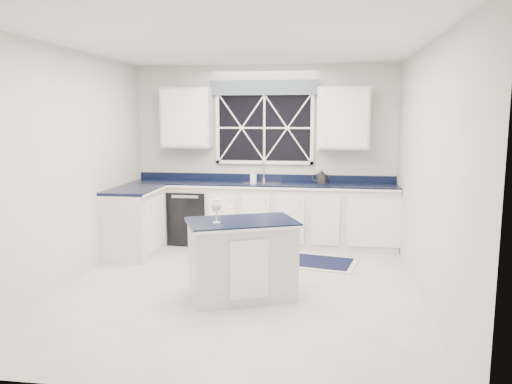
# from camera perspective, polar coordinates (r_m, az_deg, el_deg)

# --- Properties ---
(ground) EXTENTS (4.50, 4.50, 0.00)m
(ground) POSITION_cam_1_polar(r_m,az_deg,el_deg) (5.79, -1.83, -10.79)
(ground) COLOR #B0B0AB
(ground) RESTS_ON ground
(back_wall) EXTENTS (4.00, 0.10, 2.70)m
(back_wall) POSITION_cam_1_polar(r_m,az_deg,el_deg) (7.71, 0.99, 4.37)
(back_wall) COLOR silver
(back_wall) RESTS_ON ground
(base_cabinets) EXTENTS (3.99, 1.60, 0.90)m
(base_cabinets) POSITION_cam_1_polar(r_m,az_deg,el_deg) (7.42, -2.01, -2.82)
(base_cabinets) COLOR silver
(base_cabinets) RESTS_ON ground
(countertop) EXTENTS (3.98, 0.64, 0.04)m
(countertop) POSITION_cam_1_polar(r_m,az_deg,el_deg) (7.46, 0.70, 0.90)
(countertop) COLOR black
(countertop) RESTS_ON base_cabinets
(dishwasher) EXTENTS (0.60, 0.58, 0.82)m
(dishwasher) POSITION_cam_1_polar(r_m,az_deg,el_deg) (7.76, -7.40, -2.69)
(dishwasher) COLOR black
(dishwasher) RESTS_ON ground
(window) EXTENTS (1.65, 0.09, 1.26)m
(window) POSITION_cam_1_polar(r_m,az_deg,el_deg) (7.64, 0.96, 7.93)
(window) COLOR black
(window) RESTS_ON ground
(upper_cabinets) EXTENTS (3.10, 0.34, 0.90)m
(upper_cabinets) POSITION_cam_1_polar(r_m,az_deg,el_deg) (7.52, 0.84, 8.45)
(upper_cabinets) COLOR silver
(upper_cabinets) RESTS_ON ground
(faucet) EXTENTS (0.05, 0.20, 0.30)m
(faucet) POSITION_cam_1_polar(r_m,az_deg,el_deg) (7.63, 0.89, 2.42)
(faucet) COLOR #B8B8BA
(faucet) RESTS_ON countertop
(island) EXTENTS (1.30, 1.06, 0.84)m
(island) POSITION_cam_1_polar(r_m,az_deg,el_deg) (5.37, -1.61, -7.62)
(island) COLOR silver
(island) RESTS_ON ground
(rug) EXTENTS (1.31, 0.95, 0.02)m
(rug) POSITION_cam_1_polar(r_m,az_deg,el_deg) (6.75, 6.29, -7.88)
(rug) COLOR beige
(rug) RESTS_ON ground
(kettle) EXTENTS (0.27, 0.17, 0.19)m
(kettle) POSITION_cam_1_polar(r_m,az_deg,el_deg) (7.50, 7.48, 1.70)
(kettle) COLOR #2B2B2D
(kettle) RESTS_ON countertop
(wine_glass) EXTENTS (0.10, 0.10, 0.24)m
(wine_glass) POSITION_cam_1_polar(r_m,az_deg,el_deg) (5.13, -4.57, -1.69)
(wine_glass) COLOR silver
(wine_glass) RESTS_ON island
(soap_bottle) EXTENTS (0.09, 0.09, 0.18)m
(soap_bottle) POSITION_cam_1_polar(r_m,az_deg,el_deg) (7.60, -0.28, 1.89)
(soap_bottle) COLOR silver
(soap_bottle) RESTS_ON countertop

